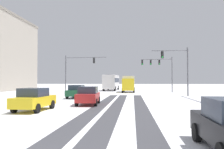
# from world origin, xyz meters

# --- Properties ---
(wheel_track_left_lane) EXTENTS (1.10, 31.35, 0.01)m
(wheel_track_left_lane) POSITION_xyz_m (-0.59, 14.25, 0.00)
(wheel_track_left_lane) COLOR #424247
(wheel_track_left_lane) RESTS_ON ground
(wheel_track_right_lane) EXTENTS (1.07, 31.35, 0.01)m
(wheel_track_right_lane) POSITION_xyz_m (0.82, 14.25, 0.00)
(wheel_track_right_lane) COLOR #424247
(wheel_track_right_lane) RESTS_ON ground
(wheel_track_center) EXTENTS (1.06, 31.35, 0.01)m
(wheel_track_center) POSITION_xyz_m (2.84, 14.25, 0.00)
(wheel_track_center) COLOR #424247
(wheel_track_center) RESTS_ON ground
(traffic_signal_near_right) EXTENTS (4.79, 0.50, 6.50)m
(traffic_signal_near_right) POSITION_xyz_m (8.10, 26.43, 4.35)
(traffic_signal_near_right) COLOR #56565B
(traffic_signal_near_right) RESTS_ON ground
(traffic_signal_far_right) EXTENTS (5.77, 0.65, 6.50)m
(traffic_signal_far_right) POSITION_xyz_m (7.07, 38.65, 4.78)
(traffic_signal_far_right) COLOR #56565B
(traffic_signal_far_right) RESTS_ON ground
(traffic_signal_far_left) EXTENTS (7.23, 0.64, 6.50)m
(traffic_signal_far_left) POSITION_xyz_m (-7.30, 34.36, 4.50)
(traffic_signal_far_left) COLOR #56565B
(traffic_signal_far_left) RESTS_ON ground
(car_dark_green_lead) EXTENTS (1.95, 4.16, 1.62)m
(car_dark_green_lead) POSITION_xyz_m (-4.67, 23.48, 0.82)
(car_dark_green_lead) COLOR #194C2D
(car_dark_green_lead) RESTS_ON ground
(car_red_second) EXTENTS (2.00, 4.19, 1.62)m
(car_red_second) POSITION_xyz_m (-1.76, 15.97, 0.82)
(car_red_second) COLOR red
(car_red_second) RESTS_ON ground
(car_yellow_cab_third) EXTENTS (1.94, 4.15, 1.62)m
(car_yellow_cab_third) POSITION_xyz_m (-4.82, 11.60, 0.82)
(car_yellow_cab_third) COLOR yellow
(car_yellow_cab_third) RESTS_ON ground
(bus_oncoming) EXTENTS (2.89, 11.06, 3.38)m
(bus_oncoming) POSITION_xyz_m (-2.54, 46.87, 1.99)
(bus_oncoming) COLOR silver
(bus_oncoming) RESTS_ON ground
(box_truck_delivery) EXTENTS (2.35, 7.42, 3.02)m
(box_truck_delivery) POSITION_xyz_m (1.40, 39.25, 1.63)
(box_truck_delivery) COLOR yellow
(box_truck_delivery) RESTS_ON ground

